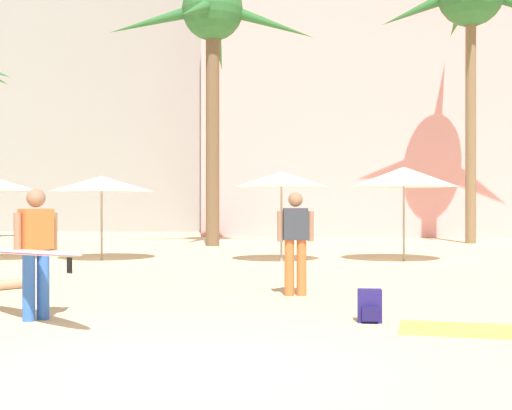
% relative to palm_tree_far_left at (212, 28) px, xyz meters
% --- Properties ---
extents(ground, '(120.00, 120.00, 0.00)m').
position_rel_palm_tree_far_left_xyz_m(ground, '(2.47, -17.72, -7.71)').
color(ground, beige).
extents(hotel_pink, '(19.29, 9.84, 16.00)m').
position_rel_palm_tree_far_left_xyz_m(hotel_pink, '(8.15, 11.29, 0.29)').
color(hotel_pink, pink).
rests_on(hotel_pink, ground).
extents(palm_tree_far_left, '(7.40, 7.15, 9.45)m').
position_rel_palm_tree_far_left_xyz_m(palm_tree_far_left, '(0.00, 0.00, 0.00)').
color(palm_tree_far_left, brown).
rests_on(palm_tree_far_left, ground).
extents(palm_tree_center, '(6.78, 6.87, 10.67)m').
position_rel_palm_tree_far_left_xyz_m(palm_tree_center, '(9.46, 2.37, 1.29)').
color(palm_tree_center, brown).
rests_on(palm_tree_center, ground).
extents(cafe_umbrella_1, '(2.75, 2.75, 2.46)m').
position_rel_palm_tree_far_left_xyz_m(cafe_umbrella_1, '(5.97, -5.87, -5.51)').
color(cafe_umbrella_1, gray).
rests_on(cafe_umbrella_1, ground).
extents(cafe_umbrella_2, '(2.43, 2.43, 2.32)m').
position_rel_palm_tree_far_left_xyz_m(cafe_umbrella_2, '(2.79, -6.32, -5.58)').
color(cafe_umbrella_2, gray).
rests_on(cafe_umbrella_2, ground).
extents(cafe_umbrella_3, '(2.74, 2.74, 2.23)m').
position_rel_palm_tree_far_left_xyz_m(cafe_umbrella_3, '(-1.98, -6.29, -5.68)').
color(cafe_umbrella_3, gray).
rests_on(cafe_umbrella_3, ground).
extents(beach_towel, '(1.63, 1.15, 0.01)m').
position_rel_palm_tree_far_left_xyz_m(beach_towel, '(5.47, -15.62, -7.70)').
color(beach_towel, '#F4CC4C').
rests_on(beach_towel, ground).
extents(backpack, '(0.30, 0.24, 0.42)m').
position_rel_palm_tree_far_left_xyz_m(backpack, '(4.39, -15.18, -7.51)').
color(backpack, navy).
rests_on(backpack, ground).
extents(person_mid_right, '(2.30, 2.04, 1.70)m').
position_rel_palm_tree_far_left_xyz_m(person_mid_right, '(0.11, -15.54, -6.79)').
color(person_mid_right, blue).
rests_on(person_mid_right, ground).
extents(person_near_left, '(0.61, 0.27, 1.69)m').
position_rel_palm_tree_far_left_xyz_m(person_near_left, '(3.37, -12.77, -6.78)').
color(person_near_left, orange).
rests_on(person_near_left, ground).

